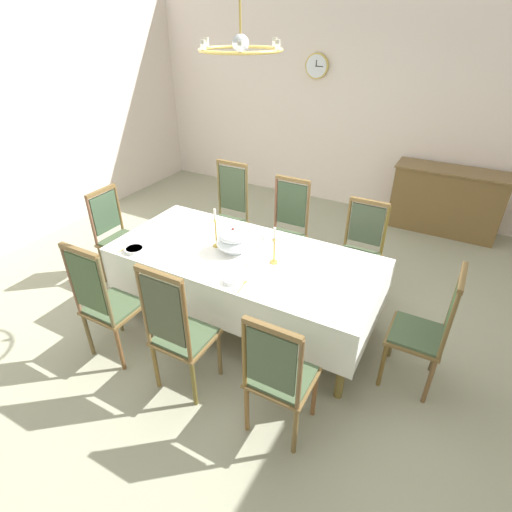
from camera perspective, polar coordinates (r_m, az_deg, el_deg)
name	(u,v)px	position (r m, az deg, el deg)	size (l,w,h in m)	color
ground	(256,309)	(4.30, -0.01, -7.50)	(6.73, 6.18, 0.04)	#9B9B81
back_wall	(360,102)	(6.37, 14.56, 20.44)	(6.73, 0.08, 3.14)	silver
left_wall	(8,119)	(5.92, -31.73, 16.18)	(0.08, 6.18, 3.14)	silver
dining_table	(244,261)	(3.73, -1.66, -0.72)	(2.47, 1.13, 0.77)	brown
tablecloth	(244,265)	(3.75, -1.65, -1.24)	(2.49, 1.15, 0.43)	white
chair_south_a	(105,302)	(3.63, -20.62, -6.09)	(0.44, 0.42, 1.17)	brown
chair_north_a	(228,213)	(4.87, -3.98, 6.06)	(0.44, 0.42, 1.21)	brown
chair_south_b	(178,331)	(3.16, -11.01, -10.36)	(0.44, 0.42, 1.21)	brown
chair_north_b	(286,229)	(4.54, 4.31, 3.82)	(0.44, 0.42, 1.15)	brown
chair_south_c	(279,375)	(2.85, 3.26, -16.52)	(0.44, 0.42, 1.09)	brown
chair_north_c	(360,250)	(4.32, 14.54, 0.86)	(0.44, 0.42, 1.07)	brown
chair_head_west	(118,234)	(4.74, -19.08, 2.92)	(0.42, 0.44, 1.07)	brown
chair_head_east	(427,329)	(3.44, 23.17, -9.48)	(0.42, 0.44, 1.12)	brown
soup_tureen	(233,240)	(3.68, -3.24, 2.29)	(0.31, 0.31, 0.25)	white
candlestick_west	(216,231)	(3.75, -5.73, 3.50)	(0.07, 0.07, 0.39)	gold
candlestick_east	(274,249)	(3.49, 2.61, 1.01)	(0.07, 0.07, 0.35)	gold
bowl_near_left	(134,249)	(3.89, -16.90, 0.90)	(0.19, 0.19, 0.04)	white
bowl_near_right	(232,280)	(3.30, -3.43, -3.43)	(0.15, 0.15, 0.04)	white
bowl_far_left	(272,236)	(3.94, 2.36, 2.90)	(0.19, 0.19, 0.04)	white
spoon_primary	(127,246)	(3.99, -17.91, 1.32)	(0.03, 0.18, 0.01)	gold
spoon_secondary	(244,283)	(3.29, -1.68, -3.90)	(0.04, 0.18, 0.01)	gold
sideboard	(446,201)	(6.17, 25.36, 7.11)	(1.44, 0.48, 0.90)	brown
mounted_clock	(317,66)	(6.45, 8.65, 25.14)	(0.34, 0.06, 0.34)	#D1B251
chandelier	(241,48)	(3.16, -2.20, 27.47)	(0.61, 0.60, 0.66)	gold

